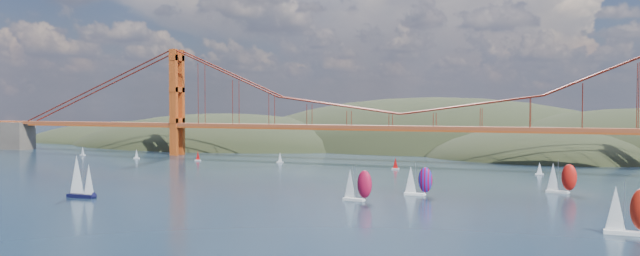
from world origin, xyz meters
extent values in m
plane|color=black|center=(0.00, 0.00, 0.00)|extent=(1200.00, 1200.00, 0.00)
ellipsoid|color=black|center=(-140.00, 260.00, -11.20)|extent=(240.00, 140.00, 64.00)
ellipsoid|color=black|center=(-10.00, 300.00, -16.80)|extent=(300.00, 180.00, 96.00)
ellipsoid|color=black|center=(60.00, 240.00, -8.40)|extent=(140.00, 110.00, 48.00)
ellipsoid|color=black|center=(-230.00, 290.00, -7.70)|extent=(200.00, 140.00, 44.00)
cube|color=#974322|center=(0.00, 180.00, 16.00)|extent=(440.00, 7.00, 1.60)
cube|color=#923610|center=(0.00, 180.00, 14.80)|extent=(440.00, 7.00, 0.80)
cube|color=#923610|center=(-120.00, 180.00, 27.50)|extent=(4.00, 8.50, 55.00)
cube|color=#4C443D|center=(-238.00, 180.00, 8.00)|extent=(28.00, 12.00, 16.00)
cube|color=black|center=(-56.58, 42.81, 0.51)|extent=(8.59, 2.84, 1.02)
cylinder|color=#99999E|center=(-56.16, 42.84, 7.14)|extent=(0.13, 0.13, 12.24)
cone|color=white|center=(-58.10, 42.73, 6.53)|extent=(5.00, 5.00, 10.77)
cone|color=white|center=(-54.04, 42.95, 5.30)|extent=(3.57, 3.57, 8.57)
cube|color=silver|center=(16.21, 65.88, 0.36)|extent=(6.06, 2.30, 0.71)
cylinder|color=#99999E|center=(16.50, 65.85, 5.15)|extent=(0.09, 0.09, 8.88)
cone|color=white|center=(15.15, 66.00, 4.71)|extent=(3.66, 3.66, 7.81)
ellipsoid|color=#AB0F32|center=(19.45, 65.52, 4.71)|extent=(4.40, 3.04, 7.46)
cube|color=white|center=(80.44, 43.98, 0.40)|extent=(6.72, 1.88, 0.81)
cylinder|color=#99999E|center=(80.78, 43.98, 5.84)|extent=(0.10, 0.10, 10.07)
cone|color=white|center=(79.23, 43.98, 5.34)|extent=(3.76, 3.76, 8.86)
cube|color=silver|center=(67.12, 102.37, 0.37)|extent=(6.30, 2.46, 0.74)
cylinder|color=#99999E|center=(67.42, 102.33, 5.34)|extent=(0.09, 0.09, 9.20)
cone|color=white|center=(66.02, 102.50, 4.88)|extent=(3.83, 3.83, 8.10)
ellipsoid|color=red|center=(70.47, 101.95, 4.88)|extent=(4.59, 3.21, 7.73)
cube|color=white|center=(29.06, 82.28, 0.35)|extent=(5.86, 1.97, 0.69)
cylinder|color=#99999E|center=(29.35, 82.29, 5.02)|extent=(0.09, 0.09, 8.65)
cone|color=white|center=(28.03, 82.21, 4.59)|extent=(3.42, 3.42, 7.61)
ellipsoid|color=#A3001E|center=(32.23, 82.47, 4.59)|extent=(4.19, 2.78, 7.27)
cube|color=silver|center=(-163.55, 158.82, 0.25)|extent=(3.00, 1.00, 0.50)
cone|color=white|center=(-163.55, 158.82, 2.60)|extent=(2.00, 2.00, 4.20)
cube|color=silver|center=(-125.45, 153.79, 0.25)|extent=(3.00, 1.00, 0.50)
cone|color=white|center=(-125.45, 153.79, 2.60)|extent=(2.00, 2.00, 4.20)
cube|color=silver|center=(-90.94, 154.55, 0.25)|extent=(3.00, 1.00, 0.50)
cone|color=red|center=(-90.94, 154.55, 2.60)|extent=(2.00, 2.00, 4.20)
cube|color=silver|center=(-51.02, 160.01, 0.25)|extent=(3.00, 1.00, 0.50)
cone|color=white|center=(-51.02, 160.01, 2.60)|extent=(2.00, 2.00, 4.20)
cube|color=silver|center=(60.15, 151.64, 0.25)|extent=(3.00, 1.00, 0.50)
cone|color=white|center=(60.15, 151.64, 2.60)|extent=(2.00, 2.00, 4.20)
cube|color=silver|center=(5.07, 150.97, 0.25)|extent=(3.00, 1.00, 0.50)
cone|color=red|center=(5.07, 150.97, 2.60)|extent=(2.00, 2.00, 4.20)
camera|label=1|loc=(70.59, -93.63, 25.89)|focal=35.00mm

